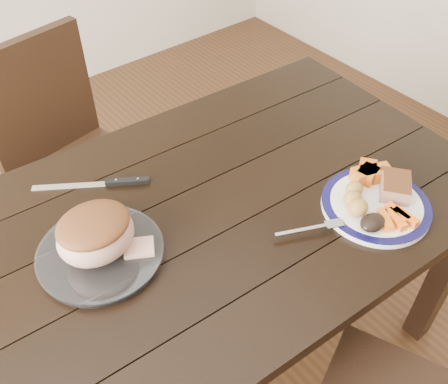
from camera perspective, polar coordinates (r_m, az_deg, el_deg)
ground at (r=1.91m, az=-2.37°, el=-18.27°), size 4.00×4.00×0.00m
dining_table at (r=1.37m, az=-3.16°, el=-5.32°), size 1.65×1.00×0.75m
chair_far at (r=1.94m, az=-17.42°, el=4.54°), size 0.49×0.50×0.93m
dinner_plate at (r=1.37m, az=16.93°, el=-1.50°), size 0.28×0.28×0.02m
plate_rim at (r=1.36m, az=17.00°, el=-1.25°), size 0.28×0.28×0.02m
serving_platter at (r=1.23m, az=-13.88°, el=-6.90°), size 0.29×0.29×0.02m
pork_slice at (r=1.38m, az=18.98°, el=0.51°), size 0.12×0.12×0.04m
roasted_potatoes at (r=1.32m, az=14.77°, el=-0.82°), size 0.10×0.10×0.05m
carrot_batons at (r=1.32m, az=19.04°, el=-2.76°), size 0.09×0.09×0.02m
pumpkin_wedges at (r=1.41m, az=16.28°, el=2.08°), size 0.11×0.10×0.04m
dark_mushroom at (r=1.28m, az=16.62°, el=-3.36°), size 0.07×0.05×0.03m
fork at (r=1.26m, az=10.30°, el=-4.05°), size 0.17×0.09×0.00m
roast_joint at (r=1.18m, az=-14.43°, el=-4.83°), size 0.18×0.16×0.12m
cut_slice at (r=1.21m, az=-9.67°, el=-6.36°), size 0.09×0.08×0.02m
carving_knife at (r=1.41m, az=-12.58°, el=1.06°), size 0.28×0.19×0.01m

